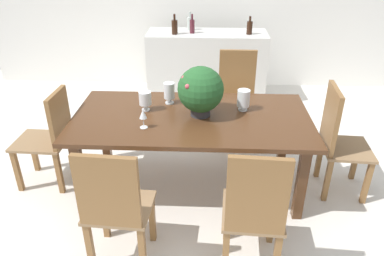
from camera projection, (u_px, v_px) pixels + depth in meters
The scene contains 17 objects.
ground_plane at pixel (192, 177), 3.70m from camera, with size 7.04×7.04×0.00m, color silver.
dining_table at pixel (191, 124), 3.30m from camera, with size 2.07×1.07×0.73m.
chair_head_end at pixel (51, 135), 3.41m from camera, with size 0.49×0.43×0.94m.
chair_far_right at pixel (237, 93), 4.21m from camera, with size 0.45×0.47×1.01m.
chair_foot_end at pixel (337, 137), 3.30m from camera, with size 0.44×0.47×1.01m.
chair_near_left at pixel (114, 205), 2.50m from camera, with size 0.47×0.43×0.98m.
chair_near_right at pixel (254, 210), 2.45m from camera, with size 0.44×0.47×1.01m.
flower_centerpiece at pixel (201, 90), 3.17m from camera, with size 0.40×0.40×0.44m.
crystal_vase_left at pixel (145, 99), 3.31m from camera, with size 0.11×0.11×0.18m.
crystal_vase_center_near at pixel (244, 99), 3.31m from camera, with size 0.11×0.11×0.19m.
crystal_vase_right at pixel (169, 91), 3.44m from camera, with size 0.10×0.10×0.20m.
wine_glass at pixel (143, 115), 3.01m from camera, with size 0.06×0.06×0.16m.
kitchen_counter at pixel (207, 67), 5.22m from camera, with size 1.61×0.57×0.95m, color silver.
wine_bottle_amber at pixel (190, 23), 5.08m from camera, with size 0.08×0.08×0.24m.
wine_bottle_dark at pixel (175, 27), 4.88m from camera, with size 0.08×0.08×0.26m.
wine_bottle_tall at pixel (192, 26), 4.93m from camera, with size 0.07×0.07×0.25m.
wine_bottle_clear at pixel (250, 27), 4.88m from camera, with size 0.07×0.07×0.23m.
Camera 1 is at (0.14, -3.03, 2.17)m, focal length 34.93 mm.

